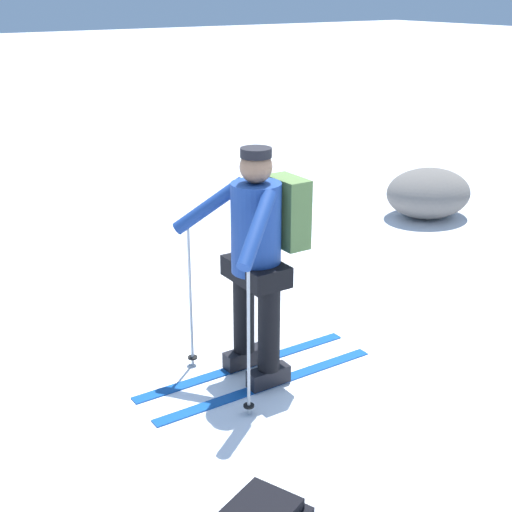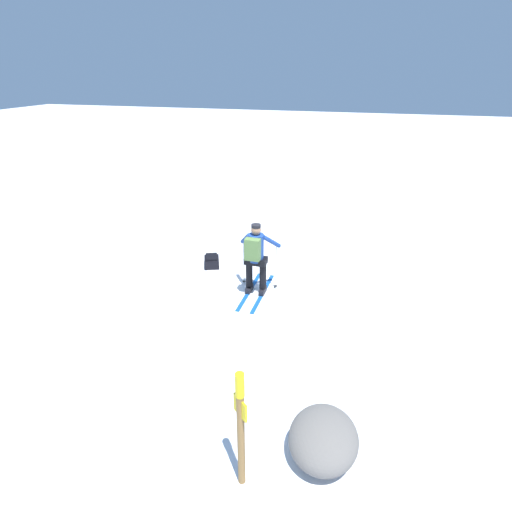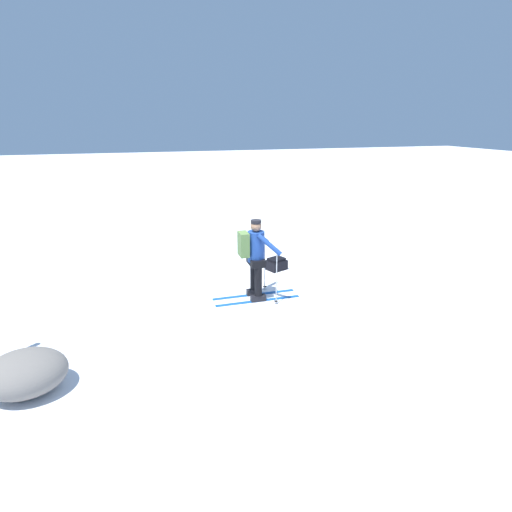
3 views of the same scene
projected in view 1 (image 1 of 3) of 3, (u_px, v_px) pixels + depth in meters
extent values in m
plane|color=white|center=(290.00, 346.00, 5.41)|extent=(80.00, 80.00, 0.00)
cube|color=#144C9E|center=(268.00, 385.00, 4.88)|extent=(1.72, 0.11, 0.01)
cube|color=black|center=(268.00, 376.00, 4.86)|extent=(0.30, 0.11, 0.12)
cylinder|color=black|center=(269.00, 325.00, 4.72)|extent=(0.15, 0.15, 0.66)
cube|color=#144C9E|center=(244.00, 366.00, 5.12)|extent=(1.72, 0.11, 0.01)
cube|color=black|center=(244.00, 358.00, 5.10)|extent=(0.30, 0.11, 0.12)
cylinder|color=black|center=(244.00, 308.00, 4.96)|extent=(0.15, 0.15, 0.66)
cube|color=black|center=(256.00, 271.00, 4.72)|extent=(0.29, 0.47, 0.14)
cylinder|color=navy|center=(256.00, 228.00, 4.61)|extent=(0.33, 0.33, 0.60)
sphere|color=#8C664C|center=(256.00, 167.00, 4.47)|extent=(0.21, 0.21, 0.21)
cylinder|color=black|center=(256.00, 153.00, 4.44)|extent=(0.20, 0.20, 0.06)
cube|color=#4C6B38|center=(287.00, 212.00, 4.72)|extent=(0.17, 0.32, 0.47)
cylinder|color=#B2B7BC|center=(249.00, 338.00, 4.36)|extent=(0.02, 0.02, 1.09)
cylinder|color=black|center=(249.00, 406.00, 4.53)|extent=(0.07, 0.07, 0.01)
cylinder|color=navy|center=(257.00, 229.00, 4.26)|extent=(0.46, 0.36, 0.40)
cylinder|color=#B2B7BC|center=(190.00, 296.00, 4.95)|extent=(0.02, 0.02, 1.09)
cylinder|color=black|center=(193.00, 357.00, 5.12)|extent=(0.07, 0.07, 0.01)
cylinder|color=navy|center=(209.00, 206.00, 4.71)|extent=(0.45, 0.37, 0.40)
ellipsoid|color=slate|center=(428.00, 193.00, 8.35)|extent=(1.04, 0.89, 0.57)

